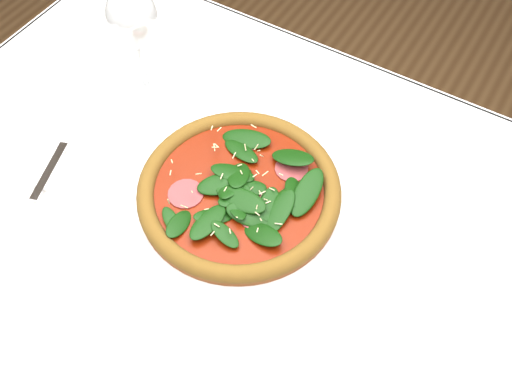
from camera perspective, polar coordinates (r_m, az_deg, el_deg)
The scene contains 7 objects.
ground at distance 1.57m, azimuth -0.79°, elevation -16.81°, with size 6.00×6.00×0.00m, color brown.
dining_table at distance 0.97m, azimuth -1.22°, elevation -4.97°, with size 1.21×0.81×0.75m.
plate at distance 0.89m, azimuth -1.68°, elevation -0.44°, with size 0.37×0.37×0.02m.
pizza at distance 0.87m, azimuth -1.71°, elevation 0.34°, with size 0.38×0.38×0.04m.
wine_glass at distance 0.98m, azimuth -12.24°, elevation 16.39°, with size 0.08×0.08×0.21m.
napkin at distance 0.98m, azimuth -19.84°, elevation 1.76°, with size 0.14×0.06×0.01m, color white.
fork at distance 0.99m, azimuth -19.32°, elevation 3.25°, with size 0.06×0.15×0.00m.
Camera 1 is at (0.27, -0.40, 1.49)m, focal length 40.00 mm.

